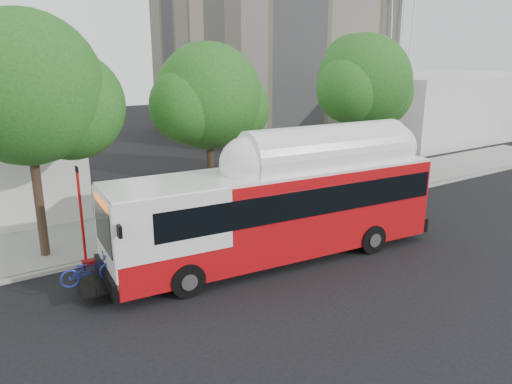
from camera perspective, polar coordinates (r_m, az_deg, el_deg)
ground at (r=21.09m, az=5.27°, el=-7.04°), size 120.00×120.00×0.00m
sidewalk at (r=26.10m, az=-3.70°, el=-2.26°), size 60.00×5.00×0.15m
curb_strip at (r=24.00m, az=-0.58°, el=-3.88°), size 60.00×0.30×0.15m
red_curb_segment at (r=22.60m, az=-6.99°, el=-5.27°), size 10.00×0.32×0.16m
street_tree_left at (r=20.99m, az=-23.57°, el=10.26°), size 6.67×5.80×9.74m
street_tree_mid at (r=24.23m, az=-4.65°, el=10.43°), size 5.75×5.00×8.62m
street_tree_right at (r=30.22m, az=12.74°, el=11.84°), size 6.21×5.40×9.18m
horizon_block at (r=52.73m, az=20.24°, el=9.29°), size 20.00×12.00×6.00m
transit_bus at (r=19.90m, az=2.71°, el=-2.25°), size 14.65×4.18×4.28m
signal_pole at (r=20.64m, az=-19.35°, el=-2.43°), size 0.11×0.37×3.94m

